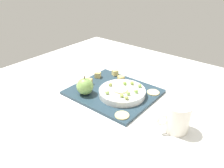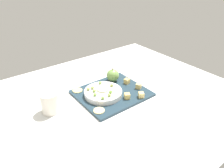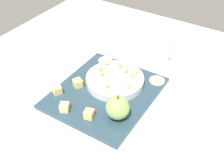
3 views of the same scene
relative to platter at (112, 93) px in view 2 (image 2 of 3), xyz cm
name	(u,v)px [view 2 (image 2 of 3)]	position (x,y,z in cm)	size (l,w,h in cm)	color
table	(117,100)	(0.78, -3.47, -2.71)	(119.65, 104.88, 4.22)	silver
platter	(112,93)	(0.00, 0.00, 0.00)	(33.38, 28.80, 1.21)	#253A47
serving_dish	(103,93)	(-4.87, 0.47, 1.85)	(18.46, 18.46, 2.49)	silver
apple_whole	(113,75)	(7.38, 8.84, 3.99)	(6.77, 6.77, 6.77)	#7AA450
apple_stem	(113,69)	(7.38, 8.84, 7.98)	(0.50, 0.50, 1.20)	brown
cheese_cube_0	(127,96)	(2.57, -8.74, 1.86)	(2.52, 2.52, 2.52)	#F4D06D
cheese_cube_1	(141,95)	(8.56, -12.10, 1.86)	(2.52, 2.52, 2.52)	#E6CB78
cheese_cube_2	(139,86)	(13.33, -5.26, 1.86)	(2.52, 2.52, 2.52)	#E0C272
cheese_cube_3	(127,81)	(11.84, 2.26, 1.86)	(2.52, 2.52, 2.52)	#F1C769
cracker_0	(77,90)	(-13.03, 11.51, 0.80)	(5.00, 5.00, 0.40)	#D7C37B
cracker_1	(99,111)	(-13.69, -8.90, 0.80)	(5.00, 5.00, 0.40)	#DCC484
grape_0	(88,89)	(-10.37, 5.16, 3.79)	(1.63, 1.47, 1.39)	#9FAE55
grape_1	(103,98)	(-9.19, -5.49, 3.83)	(1.63, 1.47, 1.47)	#8DBA56
grape_2	(109,95)	(-5.50, -5.42, 3.84)	(1.63, 1.47, 1.50)	#9BB852
grape_3	(100,83)	(-2.30, 6.68, 3.78)	(1.63, 1.47, 1.37)	#99C15B
grape_4	(94,91)	(-8.91, 2.14, 3.77)	(1.63, 1.47, 1.35)	#9BC158
grape_5	(92,88)	(-8.01, 5.04, 3.76)	(1.63, 1.47, 1.33)	#A0B855
grape_6	(110,91)	(-3.30, -3.08, 3.80)	(1.63, 1.47, 1.41)	#8BC14B
grape_7	(113,85)	(1.27, 1.00, 3.79)	(1.63, 1.47, 1.39)	#9EAC4E
grape_8	(95,94)	(-10.45, -0.97, 3.80)	(1.63, 1.47, 1.42)	#87BD4E
apple_slice_0	(103,89)	(-4.55, 1.22, 3.39)	(5.89, 5.89, 0.60)	beige
cup	(50,102)	(-29.82, 5.18, 4.11)	(8.43, 10.01, 9.44)	white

